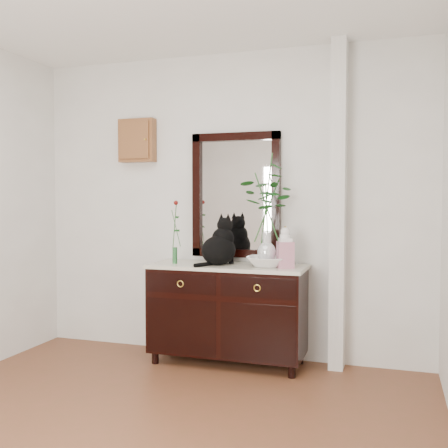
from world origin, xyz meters
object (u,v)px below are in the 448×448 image
(sideboard, at_px, (228,308))
(lotus_bowl, at_px, (267,262))
(cat, at_px, (219,241))
(ginger_jar, at_px, (285,247))

(sideboard, relative_size, lotus_bowl, 3.96)
(lotus_bowl, bearing_deg, sideboard, 176.75)
(sideboard, distance_m, cat, 0.59)
(cat, xyz_separation_m, ginger_jar, (0.58, -0.03, -0.03))
(sideboard, distance_m, lotus_bowl, 0.54)
(sideboard, xyz_separation_m, cat, (-0.07, -0.03, 0.58))
(lotus_bowl, height_order, ginger_jar, ginger_jar)
(sideboard, height_order, lotus_bowl, lotus_bowl)
(sideboard, height_order, ginger_jar, ginger_jar)
(sideboard, xyz_separation_m, lotus_bowl, (0.34, -0.02, 0.42))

